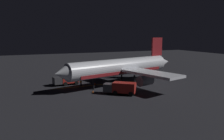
# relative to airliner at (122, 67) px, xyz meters

# --- Properties ---
(ground_plane) EXTENTS (180.00, 180.00, 0.20)m
(ground_plane) POSITION_rel_airliner_xyz_m (-0.14, 0.53, -3.99)
(ground_plane) COLOR black
(apron_guide_stripe) EXTENTS (0.59, 22.20, 0.01)m
(apron_guide_stripe) POSITION_rel_airliner_xyz_m (1.86, 4.53, -3.89)
(apron_guide_stripe) COLOR gold
(apron_guide_stripe) RESTS_ON ground_plane
(airliner) EXTENTS (29.27, 32.45, 10.46)m
(airliner) POSITION_rel_airliner_xyz_m (0.00, 0.00, 0.00)
(airliner) COLOR silver
(airliner) RESTS_ON ground_plane
(baggage_truck) EXTENTS (2.77, 5.70, 2.34)m
(baggage_truck) POSITION_rel_airliner_xyz_m (4.62, 11.58, -2.69)
(baggage_truck) COLOR maroon
(baggage_truck) RESTS_ON ground_plane
(catering_truck) EXTENTS (5.44, 5.95, 2.31)m
(catering_truck) POSITION_rel_airliner_xyz_m (-7.87, 4.05, -2.69)
(catering_truck) COLOR maroon
(catering_truck) RESTS_ON ground_plane
(ground_crew_worker) EXTENTS (0.40, 0.40, 1.74)m
(ground_crew_worker) POSITION_rel_airliner_xyz_m (2.06, 9.02, -3.01)
(ground_crew_worker) COLOR black
(ground_crew_worker) RESTS_ON ground_plane
(traffic_cone_near_left) EXTENTS (0.50, 0.50, 0.55)m
(traffic_cone_near_left) POSITION_rel_airliner_xyz_m (1.81, 5.84, -3.64)
(traffic_cone_near_left) COLOR #EA590F
(traffic_cone_near_left) RESTS_ON ground_plane
(traffic_cone_near_right) EXTENTS (0.50, 0.50, 0.55)m
(traffic_cone_near_right) POSITION_rel_airliner_xyz_m (-4.66, 8.58, -3.64)
(traffic_cone_near_right) COLOR #EA590F
(traffic_cone_near_right) RESTS_ON ground_plane
(traffic_cone_under_wing) EXTENTS (0.50, 0.50, 0.55)m
(traffic_cone_under_wing) POSITION_rel_airliner_xyz_m (5.24, 9.40, -3.64)
(traffic_cone_under_wing) COLOR #EA590F
(traffic_cone_under_wing) RESTS_ON ground_plane
(traffic_cone_far) EXTENTS (0.50, 0.50, 0.55)m
(traffic_cone_far) POSITION_rel_airliner_xyz_m (-5.11, 5.90, -3.64)
(traffic_cone_far) COLOR #EA590F
(traffic_cone_far) RESTS_ON ground_plane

